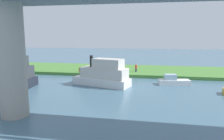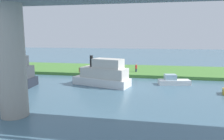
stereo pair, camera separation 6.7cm
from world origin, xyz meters
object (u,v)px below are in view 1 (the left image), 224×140
at_px(person_on_bank, 136,68).
at_px(riverboat_paddlewheel, 4,74).
at_px(mooring_post, 79,70).
at_px(bridge_pylon, 12,62).
at_px(houseboat_blue, 103,75).
at_px(motorboat_red, 173,81).

height_order(person_on_bank, riverboat_paddlewheel, riverboat_paddlewheel).
distance_m(mooring_post, riverboat_paddlewheel, 12.02).
relative_size(bridge_pylon, person_on_bank, 6.60).
distance_m(riverboat_paddlewheel, houseboat_blue, 13.22).
height_order(mooring_post, motorboat_red, motorboat_red).
bearing_deg(bridge_pylon, motorboat_red, -134.43).
distance_m(bridge_pylon, person_on_bank, 23.09).
height_order(bridge_pylon, motorboat_red, bridge_pylon).
xyz_separation_m(riverboat_paddlewheel, houseboat_blue, (-12.91, -2.81, -0.16)).
bearing_deg(mooring_post, person_on_bank, -167.59).
bearing_deg(bridge_pylon, person_on_bank, -112.07).
bearing_deg(motorboat_red, person_on_bank, -50.03).
bearing_deg(riverboat_paddlewheel, houseboat_blue, -167.74).
bearing_deg(bridge_pylon, houseboat_blue, -111.32).
bearing_deg(riverboat_paddlewheel, person_on_bank, -144.93).
relative_size(bridge_pylon, houseboat_blue, 1.11).
bearing_deg(person_on_bank, houseboat_blue, 66.91).
bearing_deg(person_on_bank, mooring_post, 12.41).
bearing_deg(riverboat_paddlewheel, motorboat_red, -167.26).
height_order(riverboat_paddlewheel, motorboat_red, riverboat_paddlewheel).
height_order(bridge_pylon, person_on_bank, bridge_pylon).
bearing_deg(mooring_post, riverboat_paddlewheel, 53.42).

